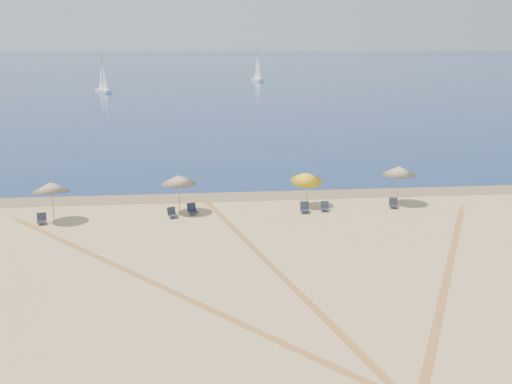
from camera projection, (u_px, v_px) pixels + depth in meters
ocean at (204, 64)px, 234.59m from camera, size 500.00×500.00×0.00m
wet_sand at (250, 195)px, 41.23m from camera, size 500.00×500.00×0.00m
umbrella_1 at (51, 187)px, 34.80m from camera, size 2.17×2.21×2.53m
umbrella_2 at (179, 180)px, 36.54m from camera, size 2.21×2.21×2.51m
umbrella_3 at (307, 177)px, 37.96m from camera, size 2.03×2.10×2.52m
umbrella_4 at (399, 171)px, 38.49m from camera, size 2.20×2.20×2.63m
chair_1 at (42, 219)px, 34.91m from camera, size 0.64×0.72×0.65m
chair_2 at (172, 213)px, 36.15m from camera, size 0.72×0.77×0.63m
chair_3 at (192, 209)px, 36.83m from camera, size 0.76×0.82×0.68m
chair_4 at (305, 208)px, 37.16m from camera, size 0.64×0.72×0.68m
chair_5 at (325, 207)px, 37.51m from camera, size 0.64×0.70×0.61m
chair_6 at (393, 204)px, 38.22m from camera, size 0.64×0.71×0.64m
sailboat_0 at (258, 71)px, 146.41m from camera, size 2.68×5.51×7.96m
sailboat_1 at (103, 81)px, 116.68m from camera, size 3.84×4.90×7.48m
tire_tracks at (291, 282)px, 26.72m from camera, size 51.92×41.50×0.00m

